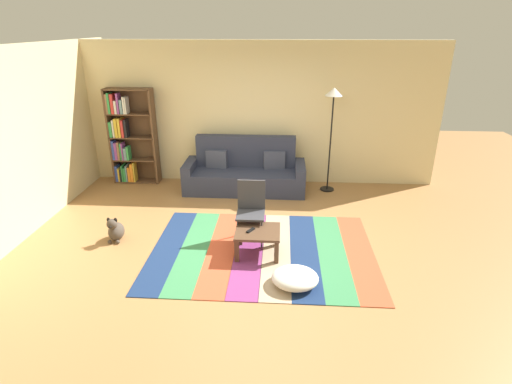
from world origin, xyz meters
TOP-DOWN VIEW (x-y plane):
  - ground_plane at (0.00, 0.00)m, footprint 14.00×14.00m
  - back_wall at (0.00, 2.55)m, footprint 6.80×0.10m
  - left_wall at (-3.40, 0.75)m, footprint 0.10×5.50m
  - rug at (0.19, -0.26)m, footprint 3.10×2.28m
  - couch at (-0.26, 2.02)m, footprint 2.26×0.80m
  - bookshelf at (-2.58, 2.30)m, footprint 0.90×0.28m
  - coffee_table at (0.12, -0.32)m, footprint 0.61×0.53m
  - pouf at (0.62, -1.03)m, footprint 0.57×0.52m
  - dog at (-1.98, -0.08)m, footprint 0.22×0.35m
  - standing_lamp at (1.32, 2.10)m, footprint 0.32×0.32m
  - tv_remote at (0.03, -0.34)m, footprint 0.12×0.15m
  - folding_chair at (0.00, 0.09)m, footprint 0.40×0.40m

SIDE VIEW (x-z plane):
  - ground_plane at x=0.00m, z-range 0.00..0.00m
  - rug at x=0.19m, z-range 0.00..0.01m
  - pouf at x=0.62m, z-range 0.01..0.21m
  - dog at x=-1.98m, z-range -0.04..0.36m
  - coffee_table at x=0.12m, z-range 0.12..0.47m
  - couch at x=-0.26m, z-range -0.16..0.84m
  - tv_remote at x=0.03m, z-range 0.36..0.38m
  - folding_chair at x=0.00m, z-range 0.08..0.98m
  - bookshelf at x=-2.58m, z-range -0.03..1.82m
  - back_wall at x=0.00m, z-range 0.00..2.70m
  - left_wall at x=-3.40m, z-range 0.00..2.70m
  - standing_lamp at x=1.32m, z-range 0.65..2.58m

